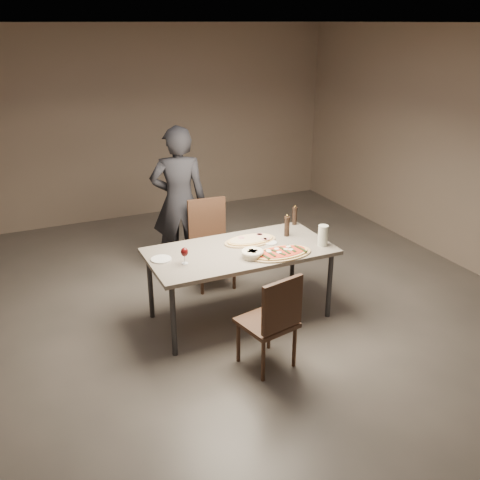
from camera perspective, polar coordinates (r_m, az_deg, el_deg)
name	(u,v)px	position (r m, az deg, el deg)	size (l,w,h in m)	color
room	(240,185)	(4.99, 0.00, 5.85)	(7.00, 7.00, 7.00)	#5B544E
dining_table	(240,255)	(5.23, 0.00, -1.59)	(1.80, 0.90, 0.75)	gray
zucchini_pizza	(281,253)	(5.10, 4.43, -1.40)	(0.62, 0.34, 0.05)	tan
ham_pizza	(250,240)	(5.39, 1.11, -0.02)	(0.55, 0.30, 0.04)	tan
bread_basket	(252,253)	(5.01, 1.33, -1.43)	(0.21, 0.21, 0.08)	#F0E5C3
oil_dish	(270,243)	(5.35, 3.27, -0.30)	(0.13, 0.13, 0.01)	white
pepper_mill_left	(287,226)	(5.52, 5.03, 1.51)	(0.06, 0.06, 0.23)	black
pepper_mill_right	(295,216)	(5.85, 5.85, 2.61)	(0.06, 0.06, 0.22)	black
carafe	(323,235)	(5.33, 8.84, 0.48)	(0.10, 0.10, 0.21)	silver
wine_glass	(184,253)	(4.89, -5.95, -1.34)	(0.07, 0.07, 0.16)	silver
side_plate	(161,259)	(5.04, -8.41, -2.04)	(0.19, 0.19, 0.01)	white
chair_near	(273,318)	(4.55, 3.57, -8.29)	(0.50, 0.50, 0.90)	#3F271A
chair_far	(210,237)	(6.05, -3.21, 0.27)	(0.49, 0.49, 0.97)	#3F271A
diner	(179,202)	(6.21, -6.53, 4.06)	(0.64, 0.42, 1.76)	black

